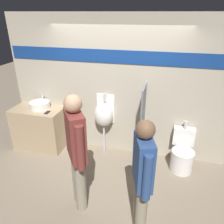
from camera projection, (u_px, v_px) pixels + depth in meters
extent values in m
plane|color=gray|center=(110.00, 165.00, 4.22)|extent=(16.00, 16.00, 0.00)
cube|color=#B2A893|center=(118.00, 89.00, 4.19)|extent=(4.38, 0.06, 2.70)
cube|color=navy|center=(117.00, 57.00, 3.90)|extent=(4.30, 0.01, 0.24)
cube|color=tan|center=(40.00, 128.00, 4.65)|extent=(1.04, 0.58, 0.89)
cylinder|color=white|center=(40.00, 105.00, 4.47)|extent=(0.40, 0.40, 0.14)
cylinder|color=silver|center=(43.00, 96.00, 4.54)|extent=(0.03, 0.03, 0.14)
cube|color=black|center=(47.00, 112.00, 4.29)|extent=(0.07, 0.14, 0.01)
cube|color=slate|center=(142.00, 126.00, 4.04)|extent=(0.03, 0.55, 1.54)
cylinder|color=silver|center=(104.00, 138.00, 4.50)|extent=(0.04, 0.04, 0.63)
ellipsoid|color=white|center=(104.00, 115.00, 4.27)|extent=(0.38, 0.31, 0.48)
cube|color=white|center=(106.00, 108.00, 4.38)|extent=(0.36, 0.02, 0.60)
cylinder|color=silver|center=(105.00, 97.00, 4.23)|extent=(0.06, 0.06, 0.16)
cylinder|color=white|center=(182.00, 161.00, 4.01)|extent=(0.40, 0.40, 0.39)
torus|color=white|center=(183.00, 152.00, 3.92)|extent=(0.42, 0.42, 0.04)
cube|color=white|center=(184.00, 136.00, 4.11)|extent=(0.39, 0.16, 0.34)
cylinder|color=silver|center=(186.00, 125.00, 3.99)|extent=(0.06, 0.06, 0.14)
cylinder|color=gray|center=(81.00, 185.00, 3.13)|extent=(0.16, 0.16, 0.86)
cylinder|color=gray|center=(78.00, 177.00, 3.27)|extent=(0.16, 0.16, 0.86)
cube|color=brown|center=(76.00, 136.00, 2.88)|extent=(0.42, 0.48, 0.68)
cylinder|color=brown|center=(80.00, 148.00, 2.67)|extent=(0.11, 0.11, 0.63)
cylinder|color=brown|center=(72.00, 129.00, 3.11)|extent=(0.11, 0.11, 0.63)
sphere|color=tan|center=(73.00, 104.00, 2.68)|extent=(0.23, 0.23, 0.23)
cylinder|color=gray|center=(141.00, 212.00, 2.75)|extent=(0.15, 0.15, 0.80)
cylinder|color=gray|center=(139.00, 202.00, 2.90)|extent=(0.15, 0.15, 0.80)
cube|color=#2D4C84|center=(143.00, 162.00, 2.52)|extent=(0.30, 0.45, 0.63)
cylinder|color=#2D4C84|center=(147.00, 178.00, 2.32)|extent=(0.10, 0.10, 0.58)
cylinder|color=#2D4C84|center=(140.00, 152.00, 2.75)|extent=(0.10, 0.10, 0.58)
sphere|color=brown|center=(146.00, 130.00, 2.35)|extent=(0.22, 0.22, 0.22)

